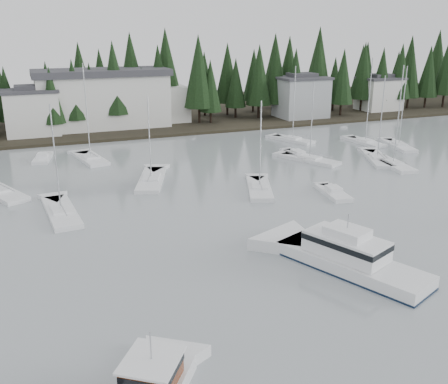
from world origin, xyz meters
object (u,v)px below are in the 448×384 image
Objects in this scene: runabout_1 at (333,194)px; runabout_3 at (43,159)px; sailboat_3 at (259,190)px; cabin_cruiser_center at (349,260)px; sailboat_0 at (310,161)px; runabout_4 at (298,156)px; house_west at (32,111)px; house_east_a at (301,96)px; sailboat_11 at (292,141)px; harbor_inn at (114,98)px; sailboat_10 at (398,147)px; sailboat_13 at (393,165)px; house_east_b at (379,93)px; sailboat_2 at (61,214)px; sailboat_9 at (151,181)px; sailboat_6 at (377,160)px; sailboat_12 at (365,143)px; sailboat_8 at (91,160)px.

runabout_3 is (-30.93, 29.89, 0.00)m from runabout_1.
cabin_cruiser_center is at bearing -164.89° from sailboat_3.
runabout_4 is (-0.34, 2.88, 0.07)m from sailboat_0.
house_west reaches higher than runabout_4.
house_east_a is 0.80× the size of sailboat_11.
harbor_inn reaches higher than runabout_1.
sailboat_13 is (-8.84, -9.37, 0.01)m from sailboat_10.
sailboat_11 is at bearing -148.61° from house_east_b.
sailboat_2 is 1.07× the size of sailboat_9.
house_east_b is 0.66× the size of sailboat_13.
sailboat_6 is at bearing -52.44° from sailboat_3.
sailboat_0 is 16.40m from sailboat_12.
house_west reaches higher than runabout_1.
sailboat_12 is 1.02× the size of sailboat_13.
house_west is 0.84× the size of sailboat_9.
house_west is 76.01m from house_east_b.
harbor_inn is at bearing 6.64° from sailboat_0.
sailboat_9 is 0.78× the size of sailboat_13.
sailboat_2 is at bearing 110.60° from runabout_4.
sailboat_13 is (0.01, -3.53, 0.03)m from sailboat_6.
sailboat_3 is 0.77× the size of sailboat_12.
sailboat_0 is 39.58m from runabout_3.
sailboat_10 is 29.63m from runabout_1.
runabout_3 is (-21.38, 46.59, -0.68)m from cabin_cruiser_center.
sailboat_9 is 22.77m from runabout_1.
sailboat_2 is (-52.73, -41.81, -4.85)m from house_east_a.
sailboat_3 is at bearing 107.65° from sailboat_13.
sailboat_6 reaches higher than runabout_4.
sailboat_8 is at bearing -19.31° from sailboat_2.
sailboat_9 is at bearing -167.99° from sailboat_8.
sailboat_2 reaches higher than runabout_3.
sailboat_2 is at bearing 104.06° from sailboat_12.
house_east_a is 0.88× the size of sailboat_2.
sailboat_3 is at bearing 120.38° from sailboat_11.
runabout_1 is (-15.22, -7.93, 0.04)m from sailboat_13.
sailboat_8 is (5.88, 22.03, 0.02)m from sailboat_2.
sailboat_8 is at bearing 92.45° from sailboat_6.
house_west is at bearing 76.09° from sailboat_6.
sailboat_0 is 11.78m from sailboat_13.
sailboat_9 is at bearing 63.53° from runabout_1.
sailboat_12 is 15.76m from runabout_4.
sailboat_10 is 0.94× the size of sailboat_13.
sailboat_0 reaches higher than house_west.
sailboat_11 is (-13.98, 10.59, 0.00)m from sailboat_10.
sailboat_12 is (30.17, 38.29, -0.71)m from cabin_cruiser_center.
sailboat_10 reaches higher than sailboat_3.
runabout_4 is (-15.28, -3.89, 0.03)m from sailboat_12.
sailboat_8 is (-39.53, 15.67, 0.02)m from sailboat_6.
house_west is at bearing 23.70° from sailboat_0.
sailboat_12 is at bearing 53.95° from sailboat_10.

